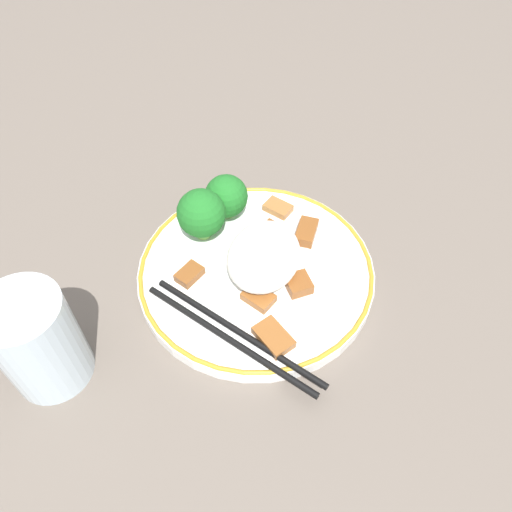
# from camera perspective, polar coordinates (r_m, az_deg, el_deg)

# --- Properties ---
(ground_plane) EXTENTS (3.00, 3.00, 0.00)m
(ground_plane) POSITION_cam_1_polar(r_m,az_deg,el_deg) (0.55, 0.00, -2.30)
(ground_plane) COLOR #665B51
(plate) EXTENTS (0.25, 0.25, 0.02)m
(plate) POSITION_cam_1_polar(r_m,az_deg,el_deg) (0.54, 0.00, -1.72)
(plate) COLOR white
(plate) RESTS_ON ground_plane
(rice_mound) EXTENTS (0.09, 0.08, 0.05)m
(rice_mound) POSITION_cam_1_polar(r_m,az_deg,el_deg) (0.51, 0.76, -0.36)
(rice_mound) COLOR white
(rice_mound) RESTS_ON plate
(broccoli_back_left) EXTENTS (0.05, 0.05, 0.05)m
(broccoli_back_left) POSITION_cam_1_polar(r_m,az_deg,el_deg) (0.57, -3.41, 6.82)
(broccoli_back_left) COLOR #7FB756
(broccoli_back_left) RESTS_ON plate
(broccoli_back_center) EXTENTS (0.05, 0.05, 0.06)m
(broccoli_back_center) POSITION_cam_1_polar(r_m,az_deg,el_deg) (0.54, -6.27, 4.84)
(broccoli_back_center) COLOR #7FB756
(broccoli_back_center) RESTS_ON plate
(meat_near_front) EXTENTS (0.04, 0.03, 0.01)m
(meat_near_front) POSITION_cam_1_polar(r_m,az_deg,el_deg) (0.56, 1.78, 2.44)
(meat_near_front) COLOR brown
(meat_near_front) RESTS_ON plate
(meat_near_left) EXTENTS (0.04, 0.05, 0.01)m
(meat_near_left) POSITION_cam_1_polar(r_m,az_deg,el_deg) (0.48, 2.01, -9.26)
(meat_near_left) COLOR brown
(meat_near_left) RESTS_ON plate
(meat_near_right) EXTENTS (0.03, 0.04, 0.01)m
(meat_near_right) POSITION_cam_1_polar(r_m,az_deg,el_deg) (0.51, 0.29, -4.75)
(meat_near_right) COLOR brown
(meat_near_right) RESTS_ON plate
(meat_near_back) EXTENTS (0.03, 0.03, 0.01)m
(meat_near_back) POSITION_cam_1_polar(r_m,az_deg,el_deg) (0.54, 2.91, 0.07)
(meat_near_back) COLOR brown
(meat_near_back) RESTS_ON plate
(meat_on_rice_edge) EXTENTS (0.04, 0.02, 0.01)m
(meat_on_rice_edge) POSITION_cam_1_polar(r_m,az_deg,el_deg) (0.56, 5.78, 2.77)
(meat_on_rice_edge) COLOR brown
(meat_on_rice_edge) RESTS_ON plate
(meat_mid_left) EXTENTS (0.03, 0.03, 0.01)m
(meat_mid_left) POSITION_cam_1_polar(r_m,az_deg,el_deg) (0.53, -7.62, -2.08)
(meat_mid_left) COLOR brown
(meat_mid_left) RESTS_ON plate
(meat_mid_right) EXTENTS (0.03, 0.04, 0.01)m
(meat_mid_right) POSITION_cam_1_polar(r_m,az_deg,el_deg) (0.59, 2.82, 5.46)
(meat_mid_right) COLOR #9E6633
(meat_mid_right) RESTS_ON plate
(meat_far_scatter) EXTENTS (0.03, 0.03, 0.01)m
(meat_far_scatter) POSITION_cam_1_polar(r_m,az_deg,el_deg) (0.52, 4.87, -3.21)
(meat_far_scatter) COLOR brown
(meat_far_scatter) RESTS_ON plate
(chopsticks) EXTENTS (0.08, 0.20, 0.01)m
(chopsticks) POSITION_cam_1_polar(r_m,az_deg,el_deg) (0.49, -2.50, -9.04)
(chopsticks) COLOR black
(chopsticks) RESTS_ON plate
(drinking_glass) EXTENTS (0.07, 0.07, 0.11)m
(drinking_glass) POSITION_cam_1_polar(r_m,az_deg,el_deg) (0.48, -23.67, -8.95)
(drinking_glass) COLOR silver
(drinking_glass) RESTS_ON ground_plane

